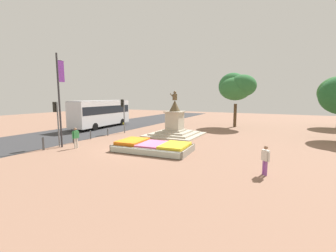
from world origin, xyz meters
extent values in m
plane|color=#8C6651|center=(0.00, 0.00, 0.00)|extent=(85.68, 85.68, 0.00)
cube|color=#333335|center=(-10.31, 0.00, 0.01)|extent=(8.35, 74.97, 0.01)
cube|color=#38281C|center=(1.71, -0.04, 0.22)|extent=(5.59, 3.06, 0.44)
cube|color=gray|center=(1.82, -1.42, 0.24)|extent=(5.59, 0.53, 0.48)
cube|color=gray|center=(1.60, 1.33, 0.24)|extent=(5.59, 0.53, 0.48)
cube|color=gray|center=(-1.03, -0.25, 0.24)|extent=(0.32, 2.85, 0.48)
cube|color=gray|center=(4.45, 0.17, 0.24)|extent=(0.32, 2.85, 0.48)
cube|color=orange|center=(-0.02, -0.18, 0.58)|extent=(1.92, 2.58, 0.27)
cube|color=#D86699|center=(1.71, -0.04, 0.52)|extent=(1.92, 2.58, 0.15)
cube|color=yellow|center=(3.44, 0.09, 0.55)|extent=(1.92, 2.58, 0.21)
cube|color=#B2BCAD|center=(1.82, -1.47, 0.24)|extent=(5.32, 0.61, 0.40)
cube|color=#B3A995|center=(0.25, 6.76, 0.08)|extent=(5.19, 5.19, 0.16)
cube|color=#B2A893|center=(0.25, 6.76, 0.23)|extent=(4.10, 4.10, 0.16)
cube|color=#B2A894|center=(0.25, 6.76, 0.39)|extent=(3.01, 3.01, 0.16)
cube|color=#B0A691|center=(0.25, 6.76, 0.55)|extent=(1.91, 1.91, 0.16)
cube|color=#B2A893|center=(0.25, 6.76, 1.51)|extent=(1.48, 1.48, 1.76)
cube|color=#B2A893|center=(0.25, 6.76, 2.45)|extent=(1.75, 1.75, 0.12)
cone|color=brown|center=(0.25, 6.76, 3.06)|extent=(1.11, 1.11, 1.11)
cylinder|color=brown|center=(0.25, 6.76, 3.94)|extent=(0.47, 0.47, 0.64)
sphere|color=brown|center=(0.25, 6.76, 4.40)|extent=(0.28, 0.28, 0.28)
cylinder|color=brown|center=(0.07, 6.53, 4.07)|extent=(0.39, 0.46, 0.49)
cylinder|color=slate|center=(-5.72, -2.20, 1.79)|extent=(0.12, 0.12, 3.57)
cube|color=black|center=(-5.92, -2.22, 3.17)|extent=(0.27, 0.30, 0.80)
cylinder|color=red|center=(-6.05, -2.23, 3.44)|extent=(0.04, 0.14, 0.14)
cylinder|color=#543E08|center=(-6.05, -2.23, 3.17)|extent=(0.04, 0.14, 0.14)
cylinder|color=#0D4211|center=(-6.05, -2.23, 2.91)|extent=(0.04, 0.14, 0.14)
cylinder|color=slate|center=(-5.40, 5.72, 1.84)|extent=(0.12, 0.12, 3.68)
cube|color=black|center=(-5.60, 5.69, 3.28)|extent=(0.27, 0.31, 0.80)
cylinder|color=#4B0808|center=(-5.73, 5.68, 3.54)|extent=(0.05, 0.14, 0.14)
cylinder|color=yellow|center=(-5.73, 5.68, 3.28)|extent=(0.05, 0.14, 0.14)
cylinder|color=#0D4211|center=(-5.73, 5.68, 3.01)|extent=(0.05, 0.14, 0.14)
cube|color=gold|center=(-5.50, 5.71, 1.05)|extent=(0.12, 0.17, 0.20)
cylinder|color=#2D2D33|center=(-5.37, -2.24, 3.63)|extent=(0.14, 0.14, 7.26)
cube|color=#6B2D8C|center=(-5.37, -1.91, 5.93)|extent=(0.03, 0.52, 1.63)
cylinder|color=#2D2D33|center=(-5.37, -1.91, 6.74)|extent=(0.04, 0.66, 0.03)
cube|color=silver|center=(-10.86, 7.94, 1.87)|extent=(2.93, 9.31, 3.04)
cube|color=black|center=(-10.86, 7.94, 2.32)|extent=(2.93, 9.04, 0.97)
cube|color=#AFAFB3|center=(-10.86, 7.94, 3.44)|extent=(2.87, 9.13, 0.10)
cylinder|color=black|center=(-12.13, 10.85, 0.45)|extent=(0.34, 0.92, 0.90)
cylinder|color=black|center=(-9.97, 10.99, 0.45)|extent=(0.34, 0.92, 0.90)
cylinder|color=black|center=(-11.78, 5.35, 0.45)|extent=(0.34, 0.92, 0.90)
cylinder|color=black|center=(-9.62, 5.49, 0.45)|extent=(0.34, 0.92, 0.90)
cylinder|color=#8C4C99|center=(9.49, -1.89, 0.38)|extent=(0.13, 0.13, 0.76)
cylinder|color=#8C4C99|center=(9.37, -1.76, 0.38)|extent=(0.13, 0.13, 0.76)
cube|color=beige|center=(9.43, -1.83, 1.03)|extent=(0.42, 0.43, 0.54)
cylinder|color=beige|center=(9.60, -2.00, 1.01)|extent=(0.09, 0.09, 0.51)
cylinder|color=beige|center=(9.27, -1.65, 1.01)|extent=(0.09, 0.09, 0.51)
sphere|color=#8C664C|center=(9.43, -1.83, 1.43)|extent=(0.20, 0.20, 0.20)
cylinder|color=beige|center=(-4.06, -2.10, 0.40)|extent=(0.13, 0.13, 0.80)
cylinder|color=beige|center=(-4.03, -1.92, 0.40)|extent=(0.13, 0.13, 0.80)
cube|color=#338C4C|center=(-4.04, -2.01, 1.09)|extent=(0.28, 0.41, 0.57)
cylinder|color=#338C4C|center=(-4.08, -2.24, 1.06)|extent=(0.09, 0.09, 0.54)
cylinder|color=#338C4C|center=(-4.00, -1.77, 1.06)|extent=(0.09, 0.09, 0.54)
sphere|color=#8C664C|center=(-4.04, -2.01, 1.51)|extent=(0.21, 0.21, 0.21)
cylinder|color=#4C5156|center=(-5.74, -3.55, 0.43)|extent=(0.15, 0.15, 0.86)
sphere|color=#4C5156|center=(-5.74, -3.55, 0.91)|extent=(0.16, 0.16, 0.16)
cylinder|color=#2D2D33|center=(-5.83, -0.74, 0.40)|extent=(0.14, 0.14, 0.81)
sphere|color=#2D2D33|center=(-5.83, -0.74, 0.85)|extent=(0.16, 0.16, 0.16)
cylinder|color=#4C5156|center=(-5.94, 1.30, 0.37)|extent=(0.12, 0.12, 0.74)
sphere|color=#4C5156|center=(-5.94, 1.30, 0.78)|extent=(0.13, 0.13, 0.13)
cylinder|color=#4C5156|center=(-5.76, 3.45, 0.34)|extent=(0.12, 0.12, 0.69)
sphere|color=#4C5156|center=(-5.76, 3.45, 0.72)|extent=(0.13, 0.13, 0.13)
cylinder|color=#4C3823|center=(4.49, 16.37, 1.52)|extent=(0.40, 0.40, 3.04)
ellipsoid|color=#2F6B35|center=(4.47, 16.03, 4.97)|extent=(3.91, 3.71, 2.95)
ellipsoid|color=#2C6734|center=(5.37, 16.00, 5.36)|extent=(3.35, 3.49, 2.76)
ellipsoid|color=#2C6A36|center=(3.91, 17.12, 5.34)|extent=(3.74, 3.48, 3.57)
camera|label=1|loc=(10.08, -13.92, 3.99)|focal=24.00mm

